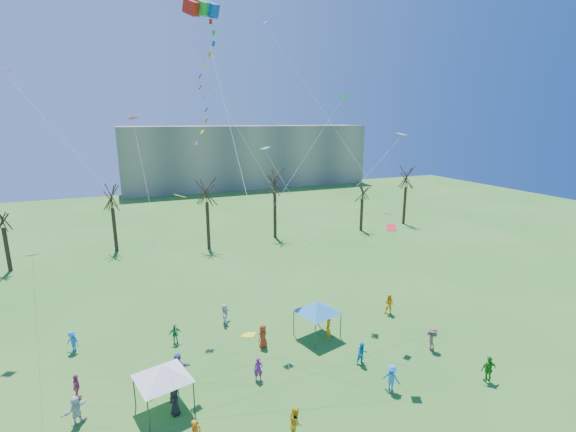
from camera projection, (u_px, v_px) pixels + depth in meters
name	position (u px, v px, depth m)	size (l,w,h in m)	color
distant_building	(247.00, 156.00, 101.01)	(60.00, 14.00, 15.00)	gray
bare_tree_row	(223.00, 197.00, 53.06)	(70.27, 8.66, 10.39)	black
big_box_kite	(210.00, 85.00, 23.40)	(2.16, 7.57, 24.24)	red
canopy_tent_white	(162.00, 372.00, 22.75)	(3.86, 3.86, 2.98)	#3F3F44
canopy_tent_blue	(317.00, 307.00, 30.68)	(3.83, 3.83, 2.96)	#3F3F44
festival_crowd	(259.00, 362.00, 26.53)	(26.15, 15.14, 1.85)	#B01635
small_kites_aloft	(251.00, 164.00, 28.10)	(30.37, 20.12, 33.11)	#FA420D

